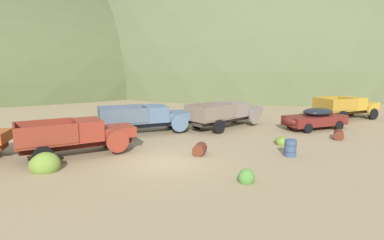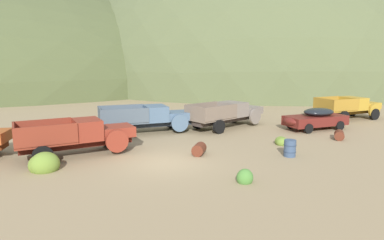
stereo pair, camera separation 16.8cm
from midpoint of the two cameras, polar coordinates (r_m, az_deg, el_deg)
name	(u,v)px [view 2 (the right image)]	position (r m, az deg, el deg)	size (l,w,h in m)	color
ground_plane	(166,163)	(16.12, -4.35, -7.47)	(300.00, 300.00, 0.00)	#998460
hill_far_right	(11,86)	(79.66, -29.09, 5.30)	(96.91, 77.55, 40.82)	#4C5633
hill_far_left	(230,83)	(80.69, 6.69, 6.53)	(77.48, 89.41, 55.06)	#56603D
hill_center	(337,76)	(130.45, 24.15, 7.04)	(82.13, 80.57, 55.74)	brown
truck_rust_red	(84,136)	(18.12, -18.17, -2.62)	(6.08, 2.86, 1.91)	#42140D
truck_chalk_blue	(153,118)	(22.81, -6.66, 0.37)	(6.52, 2.54, 1.91)	#262D39
truck_primer_gray	(230,113)	(24.82, 6.93, 1.15)	(6.84, 4.14, 1.91)	#3D322D
car_oxblood	(314,118)	(25.34, 20.75, 0.25)	(4.86, 2.12, 1.57)	maroon
truck_mustard	(352,107)	(31.48, 26.33, 2.02)	(5.83, 2.67, 1.91)	#593D12
oil_drum_tipped	(339,135)	(22.74, 24.58, -2.41)	(1.05, 1.06, 0.59)	#5B2819
oil_drum_by_truck	(199,149)	(17.31, 1.52, -5.13)	(1.03, 1.08, 0.62)	#5B2819
oil_drum_spare	(290,148)	(17.77, 17.03, -4.74)	(0.66, 0.66, 0.88)	#384C6B
bush_near_barrel	(55,138)	(22.24, -22.68, -2.95)	(0.63, 0.57, 0.53)	#5B8E42
bush_between_trucks	(245,178)	(13.72, 9.64, -9.95)	(0.73, 0.68, 0.74)	#4C8438
bush_front_right	(122,124)	(25.73, -12.01, -0.69)	(0.81, 0.60, 0.56)	olive
bush_front_left	(282,142)	(20.25, 15.65, -3.69)	(0.81, 0.89, 0.60)	olive
bush_lone_scrub	(43,164)	(16.26, -24.34, -7.11)	(1.35, 1.16, 1.12)	olive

